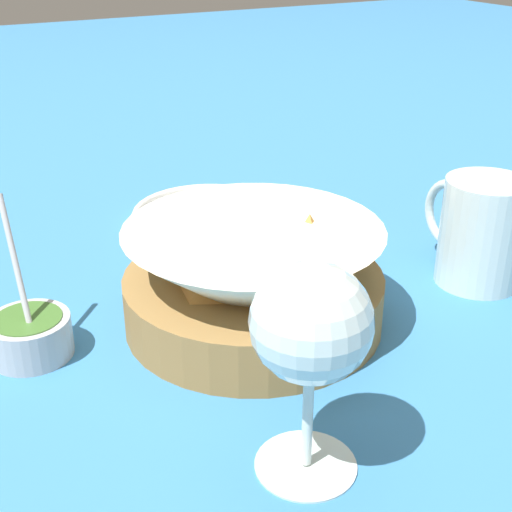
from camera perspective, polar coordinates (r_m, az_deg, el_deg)
name	(u,v)px	position (r m, az deg, el deg)	size (l,w,h in m)	color
ground_plane	(235,326)	(0.63, -1.71, -5.66)	(4.00, 4.00, 0.00)	teal
food_basket	(258,284)	(0.61, 0.13, -2.24)	(0.22, 0.22, 0.10)	olive
sauce_cup	(30,334)	(0.61, -17.65, -5.95)	(0.08, 0.07, 0.13)	#B7B7BC
wine_glass	(311,330)	(0.43, 4.42, -5.93)	(0.07, 0.07, 0.15)	silver
beer_mug	(480,235)	(0.72, 17.51, 1.58)	(0.12, 0.08, 0.10)	silver
side_plate	(207,214)	(0.84, -3.96, 3.35)	(0.18, 0.18, 0.01)	white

